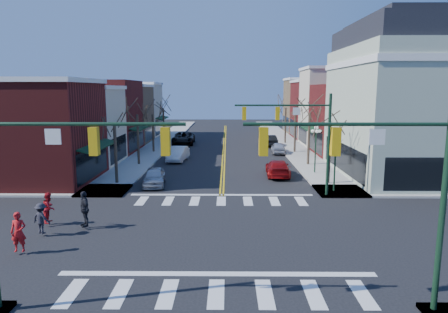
{
  "coord_description": "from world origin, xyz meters",
  "views": [
    {
      "loc": [
        0.41,
        -19.92,
        7.49
      ],
      "look_at": [
        0.17,
        7.76,
        2.8
      ],
      "focal_mm": 32.0,
      "sensor_mm": 36.0,
      "label": 1
    }
  ],
  "objects_px": {
    "car_left_mid": "(178,154)",
    "pedestrian_red_b": "(49,208)",
    "car_left_far": "(183,138)",
    "car_right_near": "(278,168)",
    "car_left_near": "(154,177)",
    "pedestrian_dark_a": "(84,209)",
    "pedestrian_dark_b": "(41,218)",
    "pedestrian_red_a": "(18,232)",
    "lamppost_midblock": "(316,141)",
    "car_right_far": "(269,140)",
    "lamppost_corner": "(335,153)",
    "car_right_mid": "(278,148)",
    "victorian_corner": "(416,99)"
  },
  "relations": [
    {
      "from": "car_left_mid",
      "to": "pedestrian_red_b",
      "type": "relative_size",
      "value": 2.66
    },
    {
      "from": "lamppost_corner",
      "to": "car_right_mid",
      "type": "distance_m",
      "value": 18.19
    },
    {
      "from": "lamppost_corner",
      "to": "car_left_mid",
      "type": "xyz_separation_m",
      "value": [
        -13.0,
        12.99,
        -2.21
      ]
    },
    {
      "from": "car_left_far",
      "to": "car_right_far",
      "type": "height_order",
      "value": "car_left_far"
    },
    {
      "from": "lamppost_midblock",
      "to": "car_right_mid",
      "type": "height_order",
      "value": "lamppost_midblock"
    },
    {
      "from": "car_left_far",
      "to": "car_right_mid",
      "type": "distance_m",
      "value": 14.4
    },
    {
      "from": "pedestrian_red_a",
      "to": "pedestrian_dark_a",
      "type": "height_order",
      "value": "pedestrian_dark_a"
    },
    {
      "from": "pedestrian_dark_b",
      "to": "pedestrian_red_b",
      "type": "bearing_deg",
      "value": -58.31
    },
    {
      "from": "victorian_corner",
      "to": "car_left_near",
      "type": "relative_size",
      "value": 3.47
    },
    {
      "from": "lamppost_corner",
      "to": "pedestrian_dark_a",
      "type": "relative_size",
      "value": 2.22
    },
    {
      "from": "car_right_near",
      "to": "pedestrian_dark_b",
      "type": "distance_m",
      "value": 20.14
    },
    {
      "from": "lamppost_midblock",
      "to": "car_right_near",
      "type": "height_order",
      "value": "lamppost_midblock"
    },
    {
      "from": "pedestrian_red_b",
      "to": "car_right_far",
      "type": "bearing_deg",
      "value": -32.21
    },
    {
      "from": "pedestrian_red_a",
      "to": "pedestrian_red_b",
      "type": "relative_size",
      "value": 1.08
    },
    {
      "from": "car_left_near",
      "to": "car_right_mid",
      "type": "bearing_deg",
      "value": 47.28
    },
    {
      "from": "lamppost_midblock",
      "to": "car_left_far",
      "type": "height_order",
      "value": "lamppost_midblock"
    },
    {
      "from": "lamppost_corner",
      "to": "lamppost_midblock",
      "type": "height_order",
      "value": "same"
    },
    {
      "from": "lamppost_corner",
      "to": "pedestrian_red_a",
      "type": "height_order",
      "value": "lamppost_corner"
    },
    {
      "from": "car_left_mid",
      "to": "pedestrian_dark_a",
      "type": "height_order",
      "value": "pedestrian_dark_a"
    },
    {
      "from": "car_left_near",
      "to": "car_right_near",
      "type": "xyz_separation_m",
      "value": [
        10.14,
        3.56,
        -0.0
      ]
    },
    {
      "from": "lamppost_corner",
      "to": "car_right_near",
      "type": "bearing_deg",
      "value": 121.04
    },
    {
      "from": "car_left_near",
      "to": "car_right_near",
      "type": "bearing_deg",
      "value": 13.12
    },
    {
      "from": "victorian_corner",
      "to": "pedestrian_red_b",
      "type": "xyz_separation_m",
      "value": [
        -25.98,
        -13.2,
        -5.65
      ]
    },
    {
      "from": "car_left_mid",
      "to": "pedestrian_dark_a",
      "type": "relative_size",
      "value": 2.33
    },
    {
      "from": "car_right_near",
      "to": "car_right_far",
      "type": "bearing_deg",
      "value": -90.8
    },
    {
      "from": "car_right_near",
      "to": "pedestrian_red_a",
      "type": "distance_m",
      "value": 21.85
    },
    {
      "from": "pedestrian_dark_a",
      "to": "pedestrian_dark_b",
      "type": "height_order",
      "value": "pedestrian_dark_a"
    },
    {
      "from": "car_left_mid",
      "to": "car_left_far",
      "type": "height_order",
      "value": "car_left_far"
    },
    {
      "from": "pedestrian_dark_b",
      "to": "pedestrian_dark_a",
      "type": "bearing_deg",
      "value": -128.48
    },
    {
      "from": "car_left_near",
      "to": "car_right_near",
      "type": "distance_m",
      "value": 10.74
    },
    {
      "from": "car_right_far",
      "to": "pedestrian_dark_b",
      "type": "xyz_separation_m",
      "value": [
        -15.07,
        -33.31,
        0.22
      ]
    },
    {
      "from": "victorian_corner",
      "to": "car_left_mid",
      "type": "distance_m",
      "value": 23.18
    },
    {
      "from": "car_left_mid",
      "to": "car_left_far",
      "type": "distance_m",
      "value": 12.91
    },
    {
      "from": "pedestrian_red_a",
      "to": "car_left_mid",
      "type": "bearing_deg",
      "value": 72.72
    },
    {
      "from": "car_left_near",
      "to": "car_right_near",
      "type": "height_order",
      "value": "same"
    },
    {
      "from": "lamppost_midblock",
      "to": "car_left_near",
      "type": "xyz_separation_m",
      "value": [
        -13.54,
        -4.41,
        -2.26
      ]
    },
    {
      "from": "car_left_near",
      "to": "car_right_far",
      "type": "height_order",
      "value": "car_right_far"
    },
    {
      "from": "pedestrian_red_a",
      "to": "pedestrian_dark_b",
      "type": "xyz_separation_m",
      "value": [
        -0.04,
        2.32,
        -0.12
      ]
    },
    {
      "from": "car_right_near",
      "to": "pedestrian_red_b",
      "type": "xyz_separation_m",
      "value": [
        -14.28,
        -12.85,
        0.31
      ]
    },
    {
      "from": "car_left_mid",
      "to": "car_left_far",
      "type": "xyz_separation_m",
      "value": [
        -0.82,
        12.88,
        0.1
      ]
    },
    {
      "from": "car_left_far",
      "to": "pedestrian_red_b",
      "type": "height_order",
      "value": "pedestrian_red_b"
    },
    {
      "from": "pedestrian_red_a",
      "to": "lamppost_midblock",
      "type": "bearing_deg",
      "value": 38.46
    },
    {
      "from": "pedestrian_dark_a",
      "to": "pedestrian_dark_b",
      "type": "distance_m",
      "value": 2.15
    },
    {
      "from": "car_left_far",
      "to": "car_right_far",
      "type": "distance_m",
      "value": 11.66
    },
    {
      "from": "car_left_far",
      "to": "car_left_mid",
      "type": "bearing_deg",
      "value": -87.1
    },
    {
      "from": "car_left_mid",
      "to": "car_right_far",
      "type": "relative_size",
      "value": 1.02
    },
    {
      "from": "lamppost_midblock",
      "to": "pedestrian_red_b",
      "type": "relative_size",
      "value": 2.53
    },
    {
      "from": "car_right_near",
      "to": "pedestrian_red_b",
      "type": "height_order",
      "value": "pedestrian_red_b"
    },
    {
      "from": "lamppost_corner",
      "to": "car_left_mid",
      "type": "height_order",
      "value": "lamppost_corner"
    },
    {
      "from": "lamppost_corner",
      "to": "car_left_near",
      "type": "height_order",
      "value": "lamppost_corner"
    }
  ]
}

